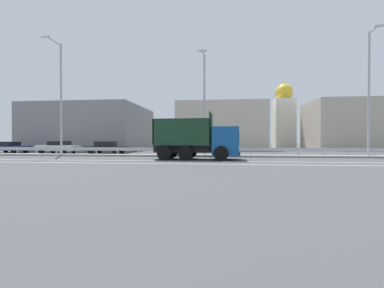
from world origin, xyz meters
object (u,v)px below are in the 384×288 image
(median_road_sign, at_px, (169,142))
(parked_car_3, at_px, (106,147))
(street_lamp_2, at_px, (204,101))
(street_lamp_3, at_px, (370,89))
(dump_truck, at_px, (206,143))
(church_tower, at_px, (284,117))
(parked_car_2, at_px, (59,147))
(street_lamp_1, at_px, (60,94))
(parked_car_1, at_px, (9,147))

(median_road_sign, relative_size, parked_car_3, 0.55)
(street_lamp_2, height_order, street_lamp_3, street_lamp_3)
(street_lamp_2, xyz_separation_m, street_lamp_3, (13.44, -0.19, 0.65))
(dump_truck, xyz_separation_m, street_lamp_2, (-0.38, 3.30, 3.68))
(parked_car_3, height_order, church_tower, church_tower)
(dump_truck, bearing_deg, church_tower, 159.05)
(street_lamp_2, xyz_separation_m, parked_car_2, (-16.54, 4.28, -4.23))
(street_lamp_1, bearing_deg, parked_car_3, 63.32)
(church_tower, bearing_deg, median_road_sign, -120.82)
(street_lamp_1, xyz_separation_m, parked_car_1, (-9.49, 4.78, -5.08))
(street_lamp_2, relative_size, church_tower, 0.69)
(dump_truck, xyz_separation_m, street_lamp_1, (-13.81, 3.23, 4.50))
(street_lamp_1, height_order, church_tower, church_tower)
(median_road_sign, bearing_deg, parked_car_1, 166.49)
(street_lamp_3, height_order, parked_car_3, street_lamp_3)
(parked_car_3, bearing_deg, parked_car_2, -83.35)
(median_road_sign, xyz_separation_m, street_lamp_3, (16.52, -0.13, 4.30))
(dump_truck, relative_size, street_lamp_3, 0.62)
(parked_car_3, bearing_deg, street_lamp_1, -23.28)
(street_lamp_1, bearing_deg, median_road_sign, 0.08)
(church_tower, bearing_deg, street_lamp_2, -115.88)
(median_road_sign, height_order, street_lamp_3, street_lamp_3)
(parked_car_1, relative_size, parked_car_3, 0.98)
(dump_truck, relative_size, parked_car_1, 1.45)
(parked_car_2, bearing_deg, street_lamp_3, -96.43)
(median_road_sign, distance_m, parked_car_1, 20.42)
(median_road_sign, bearing_deg, street_lamp_2, 1.03)
(street_lamp_1, relative_size, parked_car_2, 2.41)
(street_lamp_3, bearing_deg, parked_car_3, 168.99)
(dump_truck, xyz_separation_m, parked_car_2, (-16.91, 7.57, -0.55))
(median_road_sign, xyz_separation_m, parked_car_2, (-13.45, 4.33, -0.58))
(street_lamp_1, distance_m, parked_car_1, 11.78)
(dump_truck, distance_m, median_road_sign, 4.74)
(parked_car_1, relative_size, church_tower, 0.34)
(dump_truck, height_order, street_lamp_3, street_lamp_3)
(parked_car_1, distance_m, church_tower, 43.07)
(street_lamp_2, bearing_deg, parked_car_1, 168.38)
(median_road_sign, height_order, street_lamp_1, street_lamp_1)
(street_lamp_1, distance_m, street_lamp_2, 13.46)
(median_road_sign, bearing_deg, street_lamp_1, -179.92)
(median_road_sign, distance_m, parked_car_2, 14.14)
(dump_truck, distance_m, church_tower, 33.63)
(street_lamp_2, bearing_deg, parked_car_3, 157.55)
(street_lamp_1, bearing_deg, street_lamp_3, -0.25)
(street_lamp_1, xyz_separation_m, street_lamp_3, (26.87, -0.12, -0.17))
(street_lamp_1, relative_size, parked_car_3, 2.32)
(parked_car_1, height_order, church_tower, church_tower)
(median_road_sign, bearing_deg, church_tower, 59.18)
(street_lamp_3, relative_size, church_tower, 0.79)
(parked_car_1, bearing_deg, parked_car_3, 92.36)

